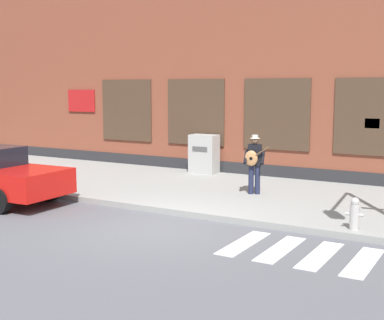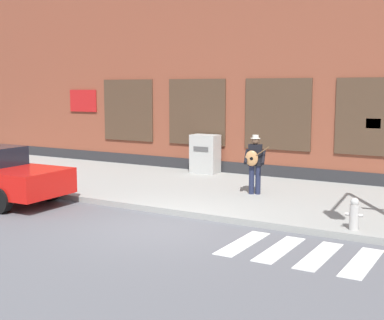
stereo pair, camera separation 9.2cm
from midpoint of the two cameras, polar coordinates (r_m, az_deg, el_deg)
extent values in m
plane|color=#56565B|center=(12.26, -3.10, -7.25)|extent=(160.00, 160.00, 0.00)
cube|color=gray|center=(15.71, 5.18, -3.63)|extent=(28.00, 5.89, 0.15)
cube|color=brown|center=(19.99, 11.48, 8.81)|extent=(28.00, 4.00, 7.18)
cube|color=#28282B|center=(18.32, 9.12, -1.43)|extent=(28.00, 0.04, 0.55)
cube|color=#473323|center=(21.18, -6.71, 5.30)|extent=(2.33, 0.06, 2.38)
cube|color=black|center=(21.17, -6.73, 5.30)|extent=(2.21, 0.03, 2.26)
cube|color=#473323|center=(19.46, 0.64, 5.14)|extent=(2.33, 0.06, 2.38)
cube|color=black|center=(19.45, 0.62, 5.14)|extent=(2.21, 0.03, 2.26)
cube|color=#473323|center=(18.11, 9.24, 4.84)|extent=(2.33, 0.06, 2.38)
cube|color=black|center=(18.10, 9.23, 4.84)|extent=(2.21, 0.03, 2.26)
cube|color=#473323|center=(17.22, 18.97, 4.37)|extent=(2.33, 0.06, 2.38)
cube|color=black|center=(17.21, 18.96, 4.37)|extent=(2.21, 0.03, 2.26)
cube|color=red|center=(22.63, -11.43, 6.21)|extent=(1.40, 0.04, 0.90)
cube|color=yellow|center=(17.21, 18.92, 3.71)|extent=(0.44, 0.02, 0.30)
cube|color=silver|center=(11.12, 5.71, -8.83)|extent=(0.42, 1.90, 0.01)
cube|color=silver|center=(10.83, 9.58, -9.37)|extent=(0.42, 1.90, 0.01)
cube|color=silver|center=(10.58, 13.67, -9.88)|extent=(0.42, 1.90, 0.01)
cube|color=silver|center=(10.40, 17.94, -10.37)|extent=(0.42, 1.90, 0.01)
cube|color=silver|center=(14.66, -13.01, -2.00)|extent=(0.07, 0.24, 0.12)
cube|color=silver|center=(13.85, -16.16, -2.68)|extent=(0.07, 0.24, 0.12)
cylinder|color=black|center=(15.58, -14.76, -3.01)|extent=(0.67, 0.26, 0.66)
cylinder|color=black|center=(14.39, -19.57, -4.09)|extent=(0.67, 0.26, 0.66)
cylinder|color=#1E233D|center=(15.30, 7.22, -2.12)|extent=(0.15, 0.15, 0.82)
cylinder|color=#1E233D|center=(15.30, 6.54, -2.11)|extent=(0.15, 0.15, 0.82)
cube|color=black|center=(15.20, 6.93, 0.54)|extent=(0.43, 0.33, 0.60)
sphere|color=brown|center=(15.16, 6.96, 2.09)|extent=(0.22, 0.22, 0.22)
cylinder|color=beige|center=(15.15, 6.96, 2.31)|extent=(0.27, 0.28, 0.02)
cylinder|color=beige|center=(15.15, 6.96, 2.50)|extent=(0.18, 0.18, 0.09)
cylinder|color=black|center=(15.09, 7.80, 0.32)|extent=(0.24, 0.51, 0.39)
cylinder|color=black|center=(15.13, 5.99, 0.37)|extent=(0.24, 0.51, 0.39)
ellipsoid|color=#B77F4C|center=(15.04, 6.56, 0.18)|extent=(0.38, 0.23, 0.44)
cylinder|color=black|center=(14.98, 6.53, 0.15)|extent=(0.09, 0.04, 0.09)
cylinder|color=brown|center=(14.98, 7.55, 0.82)|extent=(0.46, 0.18, 0.34)
cube|color=#ADADA8|center=(18.92, 1.55, 0.66)|extent=(0.97, 0.60, 1.36)
cube|color=#4C4C4C|center=(18.63, 1.09, 1.18)|extent=(0.58, 0.02, 0.16)
cylinder|color=#B2ADA8|center=(11.96, 17.12, -5.86)|extent=(0.20, 0.20, 0.55)
sphere|color=#B2ADA8|center=(11.88, 17.19, -4.29)|extent=(0.18, 0.18, 0.18)
cylinder|color=#B2ADA8|center=(11.98, 16.48, -5.55)|extent=(0.10, 0.07, 0.07)
cylinder|color=#B2ADA8|center=(11.91, 17.79, -5.67)|extent=(0.10, 0.07, 0.07)
camera|label=1|loc=(0.05, -89.80, 0.03)|focal=50.00mm
camera|label=2|loc=(0.05, 90.20, -0.03)|focal=50.00mm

